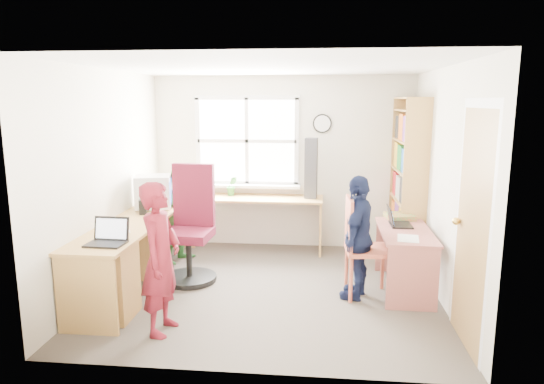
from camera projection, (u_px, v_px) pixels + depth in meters
The scene contains 19 objects.
room at pixel (272, 179), 5.25m from camera, with size 3.64×3.44×2.44m.
l_desk at pixel (145, 254), 5.15m from camera, with size 2.38×2.95×0.75m.
right_desk at pixel (405, 246), 5.29m from camera, with size 0.56×1.18×0.68m.
bookshelf at pixel (408, 185), 6.19m from camera, with size 0.30×1.02×2.10m.
swivel_chair at pixel (191, 231), 5.61m from camera, with size 0.65×0.65×1.33m.
wooden_chair at pixel (361, 243), 5.10m from camera, with size 0.49×0.49×1.07m.
crt_monitor at pixel (153, 192), 5.93m from camera, with size 0.49×0.46×0.41m.
laptop_left at pixel (108, 238), 4.50m from camera, with size 0.35×0.30×0.23m.
laptop_right at pixel (396, 221), 5.44m from camera, with size 0.27×0.32×0.22m.
speaker_a at pixel (143, 207), 5.65m from camera, with size 0.11×0.11×0.17m.
speaker_b at pixel (161, 197), 6.17m from camera, with size 0.12×0.12×0.19m.
cd_tower at pixel (311, 168), 6.54m from camera, with size 0.18×0.16×0.82m.
game_box at pixel (400, 216), 5.74m from camera, with size 0.36×0.36×0.06m.
paper_a at pixel (119, 230), 4.97m from camera, with size 0.30×0.34×0.00m.
paper_b at pixel (408, 238), 4.93m from camera, with size 0.25×0.33×0.00m.
potted_plant at pixel (232, 186), 6.76m from camera, with size 0.15×0.12×0.27m, color #2D6E2C.
person_red at pixel (161, 258), 4.28m from camera, with size 0.50×0.33×1.37m, color maroon.
person_green at pixel (184, 214), 6.23m from camera, with size 0.60×0.47×1.23m, color #317C34.
person_navy at pixel (358, 237), 5.06m from camera, with size 0.77×0.32×1.31m, color #131B3C.
Camera 1 is at (0.53, -5.06, 2.06)m, focal length 32.00 mm.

